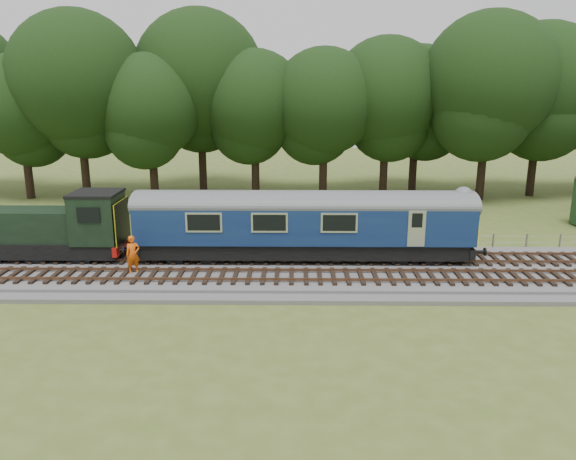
{
  "coord_description": "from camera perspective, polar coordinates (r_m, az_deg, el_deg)",
  "views": [
    {
      "loc": [
        -1.94,
        -28.09,
        9.73
      ],
      "look_at": [
        -2.31,
        1.4,
        2.0
      ],
      "focal_mm": 35.0,
      "sensor_mm": 36.0,
      "label": 1
    }
  ],
  "objects": [
    {
      "name": "dmu_railcar",
      "position": [
        30.34,
        1.64,
        1.1
      ],
      "size": [
        18.05,
        2.86,
        3.88
      ],
      "color": "black",
      "rests_on": "ground"
    },
    {
      "name": "track_south",
      "position": [
        28.14,
        4.64,
        -4.69
      ],
      "size": [
        67.2,
        2.4,
        0.21
      ],
      "color": "black",
      "rests_on": "ballast"
    },
    {
      "name": "ballast",
      "position": [
        29.73,
        4.43,
        -4.1
      ],
      "size": [
        70.0,
        7.0,
        0.35
      ],
      "primitive_type": "cube",
      "color": "#4C4C4F",
      "rests_on": "ground"
    },
    {
      "name": "shunter_loco",
      "position": [
        33.31,
        -23.08,
        0.03
      ],
      "size": [
        8.92,
        2.6,
        3.38
      ],
      "color": "black",
      "rests_on": "ground"
    },
    {
      "name": "track_north",
      "position": [
        30.98,
        4.28,
        -2.85
      ],
      "size": [
        67.2,
        2.4,
        0.21
      ],
      "color": "black",
      "rests_on": "ballast"
    },
    {
      "name": "tree_line",
      "position": [
        51.06,
        2.89,
        3.68
      ],
      "size": [
        70.0,
        8.0,
        18.0
      ],
      "primitive_type": null,
      "color": "black",
      "rests_on": "ground"
    },
    {
      "name": "fence",
      "position": [
        34.06,
        3.95,
        -1.95
      ],
      "size": [
        64.0,
        0.12,
        1.0
      ],
      "primitive_type": null,
      "color": "#6B6054",
      "rests_on": "ground"
    },
    {
      "name": "worker",
      "position": [
        29.53,
        -15.47,
        -2.4
      ],
      "size": [
        0.84,
        0.73,
        1.94
      ],
      "primitive_type": "imported",
      "rotation": [
        0.0,
        0.0,
        0.47
      ],
      "color": "#ED580C",
      "rests_on": "ballast"
    },
    {
      "name": "ground",
      "position": [
        29.79,
        4.42,
        -4.42
      ],
      "size": [
        120.0,
        120.0,
        0.0
      ],
      "primitive_type": "plane",
      "color": "#495C22",
      "rests_on": "ground"
    }
  ]
}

